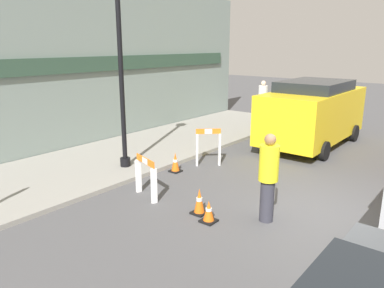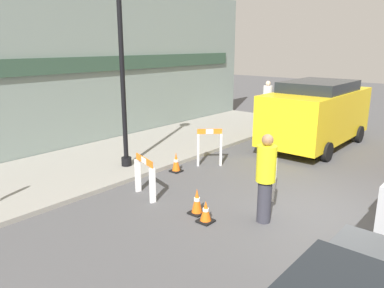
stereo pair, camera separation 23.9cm
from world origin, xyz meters
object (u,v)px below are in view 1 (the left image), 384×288
Objects in this scene: streetlamp_post at (119,38)px; person_worker at (268,175)px; work_van at (313,110)px; person_pedestrian at (263,100)px.

streetlamp_post is 3.03× the size of person_worker.
person_pedestrian is at bearing 57.02° from work_van.
streetlamp_post is 8.29m from person_pedestrian.
person_pedestrian is at bearing -39.37° from person_worker.
streetlamp_post reaches higher than person_pedestrian.
work_van reaches higher than person_worker.
person_worker is 9.43m from person_pedestrian.
streetlamp_post reaches higher than person_worker.
work_van is at bearing -26.93° from streetlamp_post.
streetlamp_post reaches higher than work_van.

